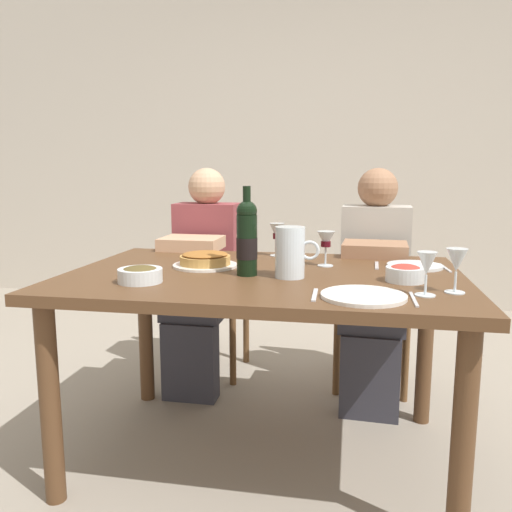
# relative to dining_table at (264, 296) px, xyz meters

# --- Properties ---
(ground_plane) EXTENTS (8.00, 8.00, 0.00)m
(ground_plane) POSITION_rel_dining_table_xyz_m (0.00, 0.00, -0.67)
(ground_plane) COLOR gray
(back_wall) EXTENTS (8.00, 0.10, 2.80)m
(back_wall) POSITION_rel_dining_table_xyz_m (0.00, 2.57, 0.73)
(back_wall) COLOR beige
(back_wall) RESTS_ON ground
(dining_table) EXTENTS (1.50, 1.00, 0.76)m
(dining_table) POSITION_rel_dining_table_xyz_m (0.00, 0.00, 0.00)
(dining_table) COLOR brown
(dining_table) RESTS_ON ground
(wine_bottle) EXTENTS (0.08, 0.08, 0.33)m
(wine_bottle) POSITION_rel_dining_table_xyz_m (-0.05, -0.06, 0.23)
(wine_bottle) COLOR black
(wine_bottle) RESTS_ON dining_table
(water_pitcher) EXTENTS (0.16, 0.11, 0.19)m
(water_pitcher) POSITION_rel_dining_table_xyz_m (0.11, -0.07, 0.17)
(water_pitcher) COLOR silver
(water_pitcher) RESTS_ON dining_table
(baked_tart) EXTENTS (0.26, 0.26, 0.06)m
(baked_tart) POSITION_rel_dining_table_xyz_m (-0.26, 0.08, 0.12)
(baked_tart) COLOR white
(baked_tart) RESTS_ON dining_table
(salad_bowl) EXTENTS (0.14, 0.14, 0.06)m
(salad_bowl) POSITION_rel_dining_table_xyz_m (0.52, -0.07, 0.12)
(salad_bowl) COLOR silver
(salad_bowl) RESTS_ON dining_table
(olive_bowl) EXTENTS (0.16, 0.16, 0.06)m
(olive_bowl) POSITION_rel_dining_table_xyz_m (-0.40, -0.25, 0.12)
(olive_bowl) COLOR silver
(olive_bowl) RESTS_ON dining_table
(wine_glass_left_diner) EXTENTS (0.06, 0.06, 0.14)m
(wine_glass_left_diner) POSITION_rel_dining_table_xyz_m (0.56, -0.27, 0.19)
(wine_glass_left_diner) COLOR silver
(wine_glass_left_diner) RESTS_ON dining_table
(wine_glass_right_diner) EXTENTS (0.07, 0.07, 0.15)m
(wine_glass_right_diner) POSITION_rel_dining_table_xyz_m (-0.01, 0.40, 0.20)
(wine_glass_right_diner) COLOR silver
(wine_glass_right_diner) RESTS_ON dining_table
(wine_glass_centre) EXTENTS (0.07, 0.07, 0.14)m
(wine_glass_centre) POSITION_rel_dining_table_xyz_m (0.66, -0.21, 0.19)
(wine_glass_centre) COLOR silver
(wine_glass_centre) RESTS_ON dining_table
(wine_glass_spare) EXTENTS (0.07, 0.07, 0.14)m
(wine_glass_spare) POSITION_rel_dining_table_xyz_m (0.23, 0.18, 0.20)
(wine_glass_spare) COLOR silver
(wine_glass_spare) RESTS_ON dining_table
(dinner_plate_left_setting) EXTENTS (0.22, 0.22, 0.01)m
(dinner_plate_left_setting) POSITION_rel_dining_table_xyz_m (0.58, 0.22, 0.10)
(dinner_plate_left_setting) COLOR silver
(dinner_plate_left_setting) RESTS_ON dining_table
(dinner_plate_right_setting) EXTENTS (0.26, 0.26, 0.01)m
(dinner_plate_right_setting) POSITION_rel_dining_table_xyz_m (0.37, -0.33, 0.10)
(dinner_plate_right_setting) COLOR white
(dinner_plate_right_setting) RESTS_ON dining_table
(fork_left_setting) EXTENTS (0.02, 0.16, 0.00)m
(fork_left_setting) POSITION_rel_dining_table_xyz_m (0.43, 0.22, 0.09)
(fork_left_setting) COLOR silver
(fork_left_setting) RESTS_ON dining_table
(knife_left_setting) EXTENTS (0.02, 0.18, 0.00)m
(knife_left_setting) POSITION_rel_dining_table_xyz_m (0.70, 0.22, 0.09)
(knife_left_setting) COLOR silver
(knife_left_setting) RESTS_ON dining_table
(knife_right_setting) EXTENTS (0.01, 0.18, 0.00)m
(knife_right_setting) POSITION_rel_dining_table_xyz_m (0.52, -0.33, 0.09)
(knife_right_setting) COLOR silver
(knife_right_setting) RESTS_ON dining_table
(spoon_right_setting) EXTENTS (0.02, 0.16, 0.00)m
(spoon_right_setting) POSITION_rel_dining_table_xyz_m (0.22, -0.33, 0.09)
(spoon_right_setting) COLOR silver
(spoon_right_setting) RESTS_ON dining_table
(chair_left) EXTENTS (0.40, 0.40, 0.87)m
(chair_left) POSITION_rel_dining_table_xyz_m (-0.45, 0.92, -0.17)
(chair_left) COLOR brown
(chair_left) RESTS_ON ground
(diner_left) EXTENTS (0.34, 0.50, 1.16)m
(diner_left) POSITION_rel_dining_table_xyz_m (-0.45, 0.68, -0.05)
(diner_left) COLOR #8E3D42
(diner_left) RESTS_ON ground
(chair_right) EXTENTS (0.42, 0.42, 0.87)m
(chair_right) POSITION_rel_dining_table_xyz_m (0.45, 0.89, -0.17)
(chair_right) COLOR brown
(chair_right) RESTS_ON ground
(diner_right) EXTENTS (0.35, 0.52, 1.16)m
(diner_right) POSITION_rel_dining_table_xyz_m (0.44, 0.65, -0.05)
(diner_right) COLOR #B7B2A8
(diner_right) RESTS_ON ground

